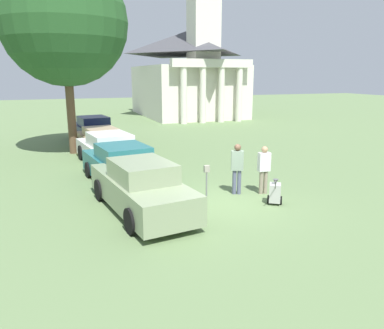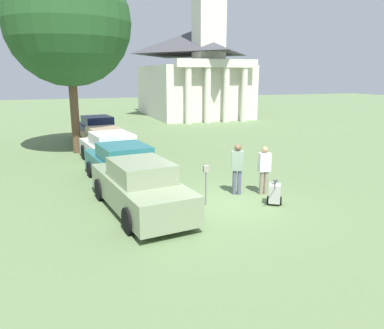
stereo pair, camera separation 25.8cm
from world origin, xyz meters
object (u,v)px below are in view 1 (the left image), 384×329
(parked_car_navy, at_px, (93,130))
(church, at_px, (188,66))
(person_supervisor, at_px, (264,167))
(parking_meter, at_px, (207,177))
(parked_car_white, at_px, (109,150))
(parked_car_tan, at_px, (100,140))
(equipment_cart, at_px, (275,193))
(parked_car_sage, at_px, (141,188))
(parked_car_teal, at_px, (122,166))
(person_worker, at_px, (237,166))

(parked_car_navy, distance_m, church, 17.16)
(person_supervisor, relative_size, church, 0.08)
(parking_meter, bearing_deg, parked_car_white, 107.33)
(parked_car_navy, height_order, person_supervisor, person_supervisor)
(parked_car_tan, relative_size, equipment_cart, 4.91)
(person_supervisor, height_order, equipment_cart, person_supervisor)
(person_supervisor, bearing_deg, parked_car_sage, 6.80)
(equipment_cart, height_order, church, church)
(parked_car_teal, distance_m, equipment_cart, 5.90)
(equipment_cart, relative_size, church, 0.05)
(parked_car_teal, relative_size, equipment_cart, 5.11)
(parked_car_teal, xyz_separation_m, church, (10.94, 22.74, 4.25))
(person_supervisor, xyz_separation_m, equipment_cart, (-0.22, -1.10, -0.60))
(parked_car_navy, bearing_deg, parked_car_teal, -97.99)
(parked_car_navy, xyz_separation_m, equipment_cart, (4.23, -14.30, -0.35))
(person_worker, height_order, equipment_cart, person_worker)
(parking_meter, bearing_deg, parked_car_tan, 101.91)
(parked_car_white, bearing_deg, parked_car_sage, -98.00)
(parked_car_tan, relative_size, church, 0.24)
(parked_car_teal, xyz_separation_m, parked_car_navy, (0.00, 10.20, 0.02))
(parking_meter, distance_m, equipment_cart, 2.30)
(parked_car_navy, xyz_separation_m, person_supervisor, (4.45, -13.20, 0.24))
(parked_car_white, height_order, church, church)
(parked_car_sage, relative_size, parked_car_tan, 1.07)
(parked_car_teal, bearing_deg, parked_car_tan, 82.01)
(parked_car_teal, distance_m, parked_car_tan, 6.68)
(person_supervisor, xyz_separation_m, church, (6.48, 25.73, 3.99))
(parking_meter, xyz_separation_m, church, (8.82, 26.09, 4.05))
(equipment_cart, bearing_deg, parking_meter, -165.41)
(parked_car_navy, bearing_deg, church, 40.89)
(parked_car_sage, distance_m, parking_meter, 2.13)
(parked_car_navy, height_order, equipment_cart, parked_car_navy)
(parked_car_sage, xyz_separation_m, equipment_cart, (4.23, -0.92, -0.36))
(parked_car_teal, height_order, parked_car_navy, parked_car_navy)
(parked_car_teal, height_order, parked_car_white, parked_car_teal)
(parked_car_white, bearing_deg, parked_car_navy, 82.01)
(parked_car_white, height_order, parking_meter, parked_car_white)
(parked_car_tan, distance_m, person_worker, 10.03)
(parked_car_sage, height_order, equipment_cart, parked_car_sage)
(parked_car_tan, height_order, person_supervisor, person_supervisor)
(person_worker, bearing_deg, parked_car_tan, -45.96)
(parked_car_sage, xyz_separation_m, parked_car_teal, (-0.00, 3.17, -0.03))
(parking_meter, xyz_separation_m, person_supervisor, (2.34, 0.36, 0.06))
(parking_meter, xyz_separation_m, person_worker, (1.44, 0.66, 0.11))
(parked_car_teal, bearing_deg, person_supervisor, -41.89)
(parked_car_white, relative_size, church, 0.26)
(parked_car_tan, height_order, parking_meter, parked_car_tan)
(parking_meter, bearing_deg, church, 71.32)
(parked_car_teal, height_order, church, church)
(parked_car_white, distance_m, person_supervisor, 7.81)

